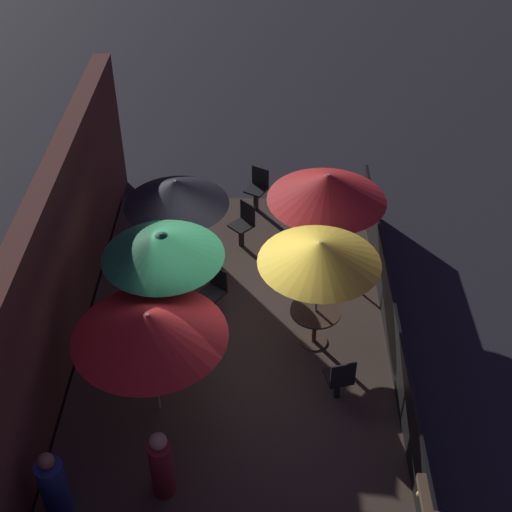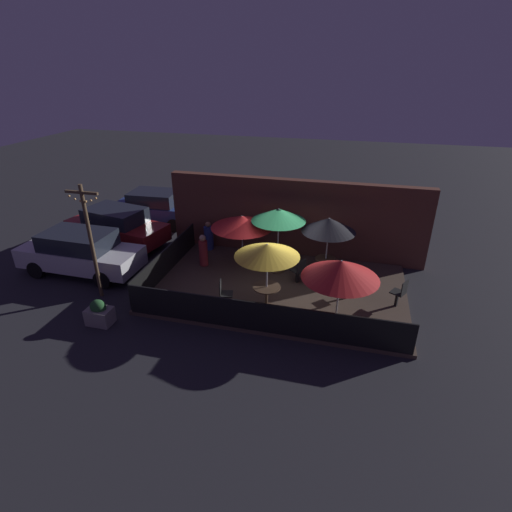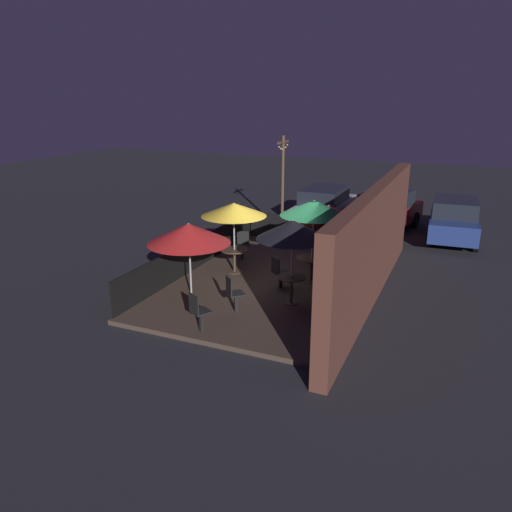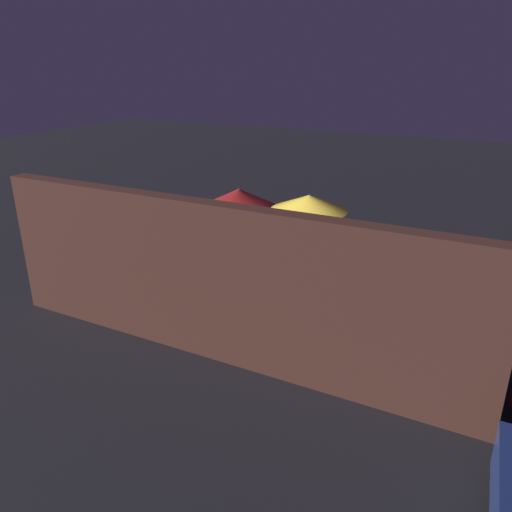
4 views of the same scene
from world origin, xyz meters
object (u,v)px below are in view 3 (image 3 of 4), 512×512
patio_umbrella_2 (314,208)px  parked_car_1 (386,211)px  patio_umbrella_1 (234,210)px  planter_box (242,224)px  parked_car_0 (324,206)px  dining_table_0 (291,282)px  patio_chair_3 (243,244)px  patio_chair_2 (233,293)px  patio_chair_0 (279,271)px  patio_umbrella_4 (189,233)px  patio_umbrella_3 (328,212)px  light_post (283,179)px  patio_chair_1 (198,311)px  dining_table_1 (234,254)px  patron_1 (374,241)px  patio_umbrella_0 (293,230)px  parked_car_2 (454,219)px  patron_0 (331,238)px  dining_table_2 (312,262)px

patio_umbrella_2 → parked_car_1: 7.33m
patio_umbrella_1 → planter_box: bearing=-157.7°
parked_car_0 → planter_box: bearing=-46.2°
dining_table_0 → patio_chair_3: 3.96m
patio_chair_3 → parked_car_0: bearing=155.5°
parked_car_1 → patio_chair_2: bearing=-0.3°
dining_table_0 → patio_chair_0: size_ratio=0.80×
patio_umbrella_4 → patio_chair_2: bearing=70.4°
patio_umbrella_3 → light_post: size_ratio=0.59×
patio_chair_1 → dining_table_1: bearing=44.1°
patron_1 → light_post: 5.00m
patron_1 → parked_car_0: bearing=-145.9°
patio_umbrella_0 → patio_umbrella_3: 3.09m
patio_umbrella_3 → patio_chair_0: 2.69m
patio_chair_2 → parked_car_2: parked_car_2 is taller
patio_umbrella_2 → patron_0: (-2.80, -0.19, -1.63)m
patio_umbrella_1 → patio_chair_3: patio_umbrella_1 is taller
dining_table_0 → dining_table_1: (-1.59, -2.41, 0.01)m
dining_table_2 → light_post: size_ratio=0.24×
dining_table_1 → dining_table_2: 2.43m
patio_chair_1 → patio_chair_2: patio_chair_2 is taller
dining_table_0 → parked_car_2: parked_car_2 is taller
planter_box → dining_table_1: bearing=22.3°
patio_umbrella_1 → planter_box: (-4.67, -1.92, -1.74)m
planter_box → parked_car_0: parked_car_0 is taller
patio_umbrella_4 → planter_box: patio_umbrella_4 is taller
patio_umbrella_4 → patio_chair_2: 2.06m
light_post → parked_car_0: 2.42m
patio_chair_2 → patio_chair_3: patio_chair_2 is taller
dining_table_1 → patron_0: 3.70m
patio_chair_3 → parked_car_1: 7.03m
patio_chair_3 → parked_car_2: (-5.53, 6.29, 0.22)m
patio_umbrella_3 → patron_0: patio_umbrella_3 is taller
patio_umbrella_1 → patio_chair_3: bearing=-166.0°
patio_umbrella_1 → parked_car_2: (-6.81, 5.97, -1.25)m
patio_umbrella_0 → dining_table_1: 3.22m
dining_table_1 → dining_table_2: size_ratio=0.94×
patio_umbrella_1 → light_post: size_ratio=0.57×
patron_1 → dining_table_2: bearing=-23.8°
patio_chair_3 → patron_1: size_ratio=0.77×
dining_table_2 → patio_chair_0: (0.89, -0.69, -0.08)m
dining_table_1 → patio_chair_1: (4.02, 1.03, -0.06)m
patio_chair_0 → patio_chair_3: patio_chair_0 is taller
light_post → parked_car_1: size_ratio=0.84×
patron_0 → parked_car_0: parked_car_0 is taller
parked_car_0 → patron_0: bearing=20.4°
dining_table_1 → patron_1: size_ratio=0.72×
patio_umbrella_2 → dining_table_2: patio_umbrella_2 is taller
patio_umbrella_0 → patio_chair_1: patio_umbrella_0 is taller
patio_umbrella_4 → parked_car_0: patio_umbrella_4 is taller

